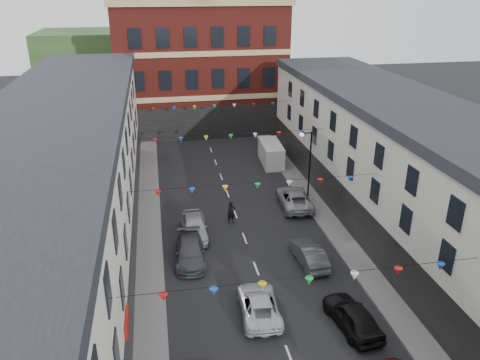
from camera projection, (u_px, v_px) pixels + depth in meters
ground at (271, 307)px, 27.21m from camera, size 160.00×160.00×0.00m
pavement_left at (150, 298)px, 27.84m from camera, size 1.80×64.00×0.15m
pavement_right at (367, 274)px, 30.14m from camera, size 1.80×64.00×0.15m
terrace_left at (46, 237)px, 24.06m from camera, size 8.40×56.00×10.70m
terrace_right at (459, 208)px, 28.18m from camera, size 8.40×56.00×9.70m
civic_building at (199, 62)px, 58.37m from camera, size 20.60×13.30×18.50m
clock_tower at (133, 6)px, 51.79m from camera, size 5.60×5.60×30.00m
distant_hill at (163, 60)px, 80.70m from camera, size 40.00×14.00×10.00m
street_lamp at (307, 156)px, 39.44m from camera, size 1.10×0.36×6.00m
car_left_d at (190, 252)px, 31.45m from camera, size 2.17×4.84×1.38m
car_left_e at (194, 226)px, 34.52m from camera, size 1.90×4.63×1.57m
car_right_d at (353, 316)px, 25.34m from camera, size 2.32×4.57×1.49m
car_right_e at (309, 254)px, 31.19m from camera, size 1.68×4.27×1.38m
car_right_f at (294, 198)px, 39.13m from camera, size 2.74×5.40×1.46m
moving_car at (259, 304)px, 26.41m from camera, size 2.44×4.77×1.29m
white_van at (271, 153)px, 48.22m from camera, size 2.21×5.11×2.22m
pedestrian at (231, 212)px, 36.32m from camera, size 0.74×0.56×1.83m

